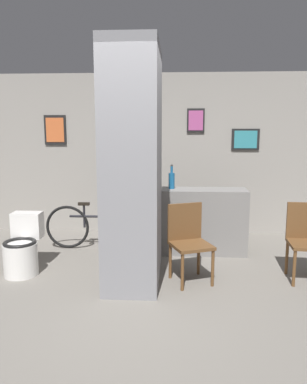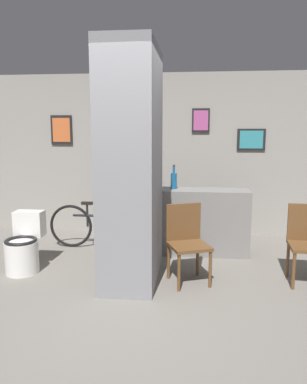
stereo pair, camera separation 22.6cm
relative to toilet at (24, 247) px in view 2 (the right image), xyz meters
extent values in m
plane|color=slate|center=(1.44, -0.66, -0.30)|extent=(14.00, 14.00, 0.00)
cube|color=gray|center=(1.44, 1.97, 1.00)|extent=(8.00, 0.06, 2.60)
cube|color=black|center=(-0.16, 1.93, 1.40)|extent=(0.36, 0.02, 0.48)
cube|color=#D86633|center=(-0.16, 1.91, 1.40)|extent=(0.30, 0.01, 0.39)
cube|color=black|center=(2.94, 1.93, 1.25)|extent=(0.44, 0.02, 0.34)
cube|color=teal|center=(2.94, 1.91, 1.25)|extent=(0.36, 0.01, 0.28)
cube|color=black|center=(2.14, 1.93, 1.55)|extent=(0.28, 0.02, 0.38)
cube|color=#B24C8C|center=(2.14, 1.91, 1.55)|extent=(0.23, 0.01, 0.31)
cube|color=gray|center=(1.35, -0.06, 1.00)|extent=(0.58, 1.19, 2.60)
cylinder|color=black|center=(1.05, -0.30, 1.25)|extent=(0.03, 0.40, 0.40)
cylinder|color=red|center=(1.04, -0.30, 1.25)|extent=(0.01, 0.07, 0.07)
cube|color=gray|center=(2.10, 0.91, 0.15)|extent=(1.42, 0.44, 0.90)
cylinder|color=white|center=(0.00, -0.07, -0.10)|extent=(0.40, 0.40, 0.39)
torus|color=black|center=(0.00, -0.07, 0.10)|extent=(0.38, 0.38, 0.04)
cube|color=white|center=(0.00, 0.19, 0.25)|extent=(0.36, 0.20, 0.32)
cylinder|color=brown|center=(1.91, -0.39, -0.09)|extent=(0.04, 0.04, 0.41)
cylinder|color=brown|center=(2.24, -0.26, -0.09)|extent=(0.04, 0.04, 0.41)
cylinder|color=brown|center=(1.77, -0.06, -0.09)|extent=(0.04, 0.04, 0.41)
cylinder|color=brown|center=(2.11, 0.08, -0.09)|extent=(0.04, 0.04, 0.41)
cube|color=brown|center=(2.01, -0.16, 0.13)|extent=(0.54, 0.54, 0.04)
cube|color=brown|center=(1.94, 0.02, 0.37)|extent=(0.40, 0.18, 0.43)
cylinder|color=brown|center=(3.14, -0.21, -0.09)|extent=(0.04, 0.04, 0.41)
cylinder|color=brown|center=(3.16, 0.15, -0.09)|extent=(0.04, 0.04, 0.41)
cube|color=brown|center=(3.34, 0.15, 0.37)|extent=(0.42, 0.06, 0.43)
torus|color=black|center=(0.27, 0.97, 0.02)|extent=(0.63, 0.04, 0.63)
torus|color=black|center=(1.27, 0.97, 0.02)|extent=(0.63, 0.04, 0.63)
cylinder|color=black|center=(0.77, 0.97, 0.18)|extent=(0.92, 0.04, 0.04)
cylinder|color=black|center=(0.52, 0.97, 0.18)|extent=(0.03, 0.03, 0.33)
cylinder|color=black|center=(1.22, 0.97, 0.18)|extent=(0.03, 0.03, 0.30)
cube|color=black|center=(0.52, 0.97, 0.36)|extent=(0.16, 0.06, 0.04)
cylinder|color=#262626|center=(1.22, 0.97, 0.33)|extent=(0.03, 0.42, 0.03)
cylinder|color=#19598C|center=(1.77, 0.94, 0.71)|extent=(0.09, 0.09, 0.22)
cylinder|color=#19598C|center=(1.77, 0.94, 0.87)|extent=(0.03, 0.03, 0.09)
sphere|color=#333333|center=(1.77, 0.94, 0.92)|extent=(0.04, 0.04, 0.04)
camera|label=1|loc=(1.82, -4.20, 1.42)|focal=35.00mm
camera|label=2|loc=(2.05, -4.18, 1.42)|focal=35.00mm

